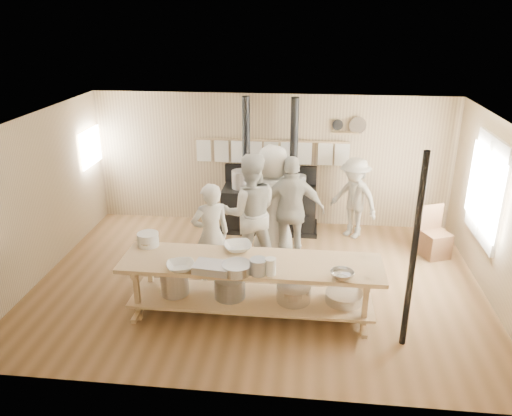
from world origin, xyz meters
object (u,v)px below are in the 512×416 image
at_px(cook_left, 250,212).
at_px(cook_center, 273,202).
at_px(prep_table, 250,282).
at_px(cook_far_left, 211,235).
at_px(roasting_pan, 212,268).
at_px(cook_by_window, 354,198).
at_px(chair, 435,242).
at_px(stove, 269,204).
at_px(cook_right, 292,211).

distance_m(cook_left, cook_center, 0.59).
distance_m(prep_table, cook_center, 1.96).
xyz_separation_m(cook_far_left, roasting_pan, (0.24, -1.14, 0.07)).
relative_size(cook_center, roasting_pan, 4.15).
bearing_deg(cook_left, cook_center, -137.25).
height_order(cook_by_window, chair, cook_by_window).
distance_m(cook_by_window, roasting_pan, 3.80).
height_order(stove, cook_right, stove).
height_order(cook_far_left, cook_right, cook_right).
bearing_deg(chair, cook_by_window, 131.08).
bearing_deg(prep_table, cook_right, 73.80).
relative_size(prep_table, cook_left, 1.82).
relative_size(stove, cook_left, 1.31).
bearing_deg(chair, roasting_pan, -166.92).
distance_m(prep_table, cook_far_left, 1.12).
relative_size(stove, cook_by_window, 1.67).
bearing_deg(chair, cook_right, 167.71).
bearing_deg(prep_table, cook_center, 85.25).
bearing_deg(prep_table, cook_by_window, 60.45).
bearing_deg(stove, cook_left, -96.36).
bearing_deg(cook_by_window, cook_center, -106.95).
height_order(cook_right, cook_by_window, cook_right).
xyz_separation_m(cook_left, cook_center, (0.33, 0.48, 0.01)).
distance_m(stove, roasting_pan, 3.40).
bearing_deg(cook_far_left, cook_by_window, -167.80).
relative_size(stove, prep_table, 0.72).
height_order(prep_table, chair, chair).
xyz_separation_m(prep_table, cook_center, (0.16, 1.90, 0.48)).
bearing_deg(chair, prep_table, -166.87).
height_order(cook_by_window, roasting_pan, cook_by_window).
bearing_deg(cook_right, roasting_pan, 61.59).
distance_m(prep_table, cook_left, 1.50).
distance_m(cook_right, cook_by_window, 1.61).
xyz_separation_m(cook_right, cook_by_window, (1.12, 1.14, -0.16)).
bearing_deg(stove, cook_right, -69.35).
relative_size(stove, cook_center, 1.30).
relative_size(cook_left, cook_right, 1.06).
relative_size(cook_center, cook_by_window, 1.28).
bearing_deg(cook_far_left, cook_left, -160.22).
xyz_separation_m(cook_left, cook_right, (0.67, 0.29, -0.05)).
bearing_deg(cook_center, stove, -106.24).
distance_m(stove, prep_table, 3.02).
bearing_deg(prep_table, chair, 35.82).
distance_m(cook_left, cook_by_window, 2.30).
bearing_deg(cook_left, roasting_pan, 68.09).
bearing_deg(cook_far_left, stove, -136.93).
xyz_separation_m(stove, chair, (3.00, -0.85, -0.25)).
relative_size(stove, cook_far_left, 1.55).
bearing_deg(chair, cook_center, 162.68).
relative_size(cook_far_left, cook_left, 0.85).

